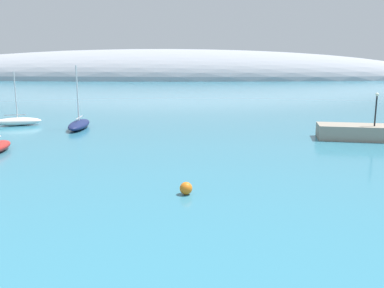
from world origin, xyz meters
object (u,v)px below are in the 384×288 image
Objects in this scene: harbor_lamp_post at (376,105)px; sailboat_white_mid_mooring at (18,121)px; sailboat_navy_outer_mooring at (79,124)px; mooring_buoy_orange at (186,188)px.

sailboat_white_mid_mooring is at bearing 166.62° from harbor_lamp_post.
sailboat_navy_outer_mooring is 30.01m from mooring_buoy_orange.
sailboat_white_mid_mooring is at bearing -109.58° from sailboat_navy_outer_mooring.
mooring_buoy_orange is 27.06m from harbor_lamp_post.
sailboat_navy_outer_mooring is at bearing -33.94° from sailboat_white_mid_mooring.
sailboat_navy_outer_mooring is 34.95m from harbor_lamp_post.
sailboat_white_mid_mooring is 44.21m from harbor_lamp_post.
sailboat_navy_outer_mooring is (8.97, -2.46, -0.02)m from sailboat_white_mid_mooring.
sailboat_white_mid_mooring is at bearing 129.25° from mooring_buoy_orange.
sailboat_navy_outer_mooring reaches higher than sailboat_white_mid_mooring.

